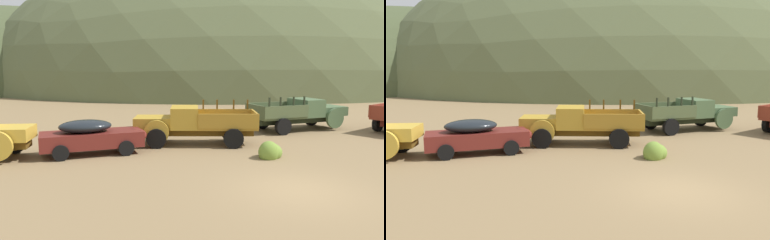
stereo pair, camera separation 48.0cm
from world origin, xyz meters
TOP-DOWN VIEW (x-y plane):
  - ground_plane at (0.00, 0.00)m, footprint 300.00×300.00m
  - hill_far_left at (-12.26, 69.63)m, footprint 107.79×59.18m
  - hill_distant at (27.96, 55.91)m, footprint 91.18×70.44m
  - car_oxblood at (-5.61, 7.44)m, footprint 4.71×1.94m
  - truck_mustard at (-1.03, 8.05)m, footprint 6.32×3.94m
  - truck_weathered_green at (7.09, 9.72)m, footprint 6.12×2.64m
  - bush_lone_scrub at (1.41, 4.13)m, footprint 1.16×1.04m

SIDE VIEW (x-z plane):
  - ground_plane at x=0.00m, z-range 0.00..0.00m
  - hill_far_left at x=-12.26m, z-range -13.88..13.88m
  - hill_distant at x=27.96m, z-range -24.07..24.07m
  - bush_lone_scrub at x=1.41m, z-range -0.26..0.72m
  - car_oxblood at x=-5.61m, z-range 0.03..1.60m
  - truck_mustard at x=-1.03m, z-range -0.08..2.08m
  - truck_weathered_green at x=7.09m, z-range -0.06..2.10m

